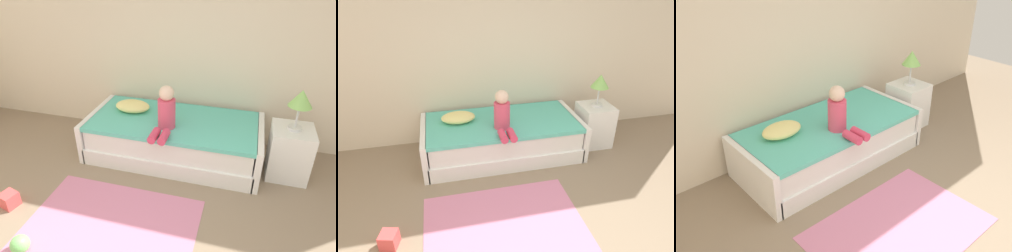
% 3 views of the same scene
% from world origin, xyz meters
% --- Properties ---
extents(wall_rear, '(7.20, 0.10, 2.90)m').
position_xyz_m(wall_rear, '(0.00, 2.60, 1.45)').
color(wall_rear, beige).
rests_on(wall_rear, ground).
extents(bed, '(2.11, 1.00, 0.50)m').
position_xyz_m(bed, '(-0.17, 2.00, 0.25)').
color(bed, white).
rests_on(bed, ground).
extents(nightstand, '(0.44, 0.44, 0.60)m').
position_xyz_m(nightstand, '(1.18, 1.97, 0.30)').
color(nightstand, white).
rests_on(nightstand, ground).
extents(table_lamp, '(0.24, 0.24, 0.45)m').
position_xyz_m(table_lamp, '(1.18, 1.97, 0.94)').
color(table_lamp, silver).
rests_on(table_lamp, nightstand).
extents(child_figure, '(0.20, 0.51, 0.50)m').
position_xyz_m(child_figure, '(-0.21, 1.77, 0.70)').
color(child_figure, '#E04C6B').
rests_on(child_figure, bed).
extents(pillow, '(0.44, 0.30, 0.13)m').
position_xyz_m(pillow, '(-0.74, 2.10, 0.56)').
color(pillow, '#F2E58C').
rests_on(pillow, bed).
extents(area_rug, '(1.60, 1.10, 0.01)m').
position_xyz_m(area_rug, '(-0.44, 0.70, 0.00)').
color(area_rug, pink).
rests_on(area_rug, ground).
extents(toy_block, '(0.19, 0.19, 0.15)m').
position_xyz_m(toy_block, '(-1.54, 0.67, 0.08)').
color(toy_block, '#E54C4C').
rests_on(toy_block, ground).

